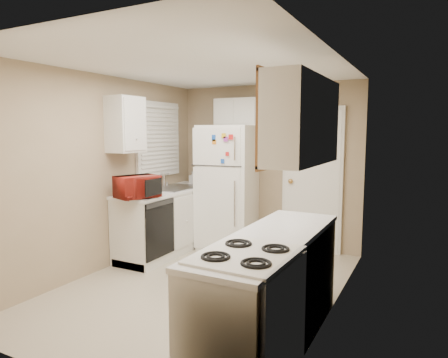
% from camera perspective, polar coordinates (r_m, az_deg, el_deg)
% --- Properties ---
extents(floor, '(3.80, 3.80, 0.00)m').
position_cam_1_polar(floor, '(4.62, -2.97, -14.98)').
color(floor, beige).
rests_on(floor, ground).
extents(ceiling, '(3.80, 3.80, 0.00)m').
position_cam_1_polar(ceiling, '(4.34, -3.17, 15.87)').
color(ceiling, white).
rests_on(ceiling, floor).
extents(wall_left, '(3.80, 3.80, 0.00)m').
position_cam_1_polar(wall_left, '(5.17, -16.55, 0.82)').
color(wall_left, tan).
rests_on(wall_left, floor).
extents(wall_right, '(3.80, 3.80, 0.00)m').
position_cam_1_polar(wall_right, '(3.81, 15.39, -1.20)').
color(wall_right, tan).
rests_on(wall_right, floor).
extents(wall_back, '(2.80, 2.80, 0.00)m').
position_cam_1_polar(wall_back, '(6.03, 6.16, 1.88)').
color(wall_back, tan).
rests_on(wall_back, floor).
extents(wall_front, '(2.80, 2.80, 0.00)m').
position_cam_1_polar(wall_front, '(2.87, -22.76, -4.07)').
color(wall_front, tan).
rests_on(wall_front, floor).
extents(left_counter, '(0.60, 1.80, 0.90)m').
position_cam_1_polar(left_counter, '(5.79, -7.90, -5.88)').
color(left_counter, silver).
rests_on(left_counter, floor).
extents(dishwasher, '(0.03, 0.58, 0.72)m').
position_cam_1_polar(dishwasher, '(5.14, -9.15, -7.06)').
color(dishwasher, black).
rests_on(dishwasher, floor).
extents(sink, '(0.54, 0.74, 0.16)m').
position_cam_1_polar(sink, '(5.83, -7.11, -1.66)').
color(sink, gray).
rests_on(sink, left_counter).
extents(microwave, '(0.56, 0.43, 0.33)m').
position_cam_1_polar(microwave, '(5.01, -12.30, -0.97)').
color(microwave, maroon).
rests_on(microwave, left_counter).
extents(soap_bottle, '(0.09, 0.09, 0.19)m').
position_cam_1_polar(soap_bottle, '(6.32, -4.52, 0.30)').
color(soap_bottle, white).
rests_on(soap_bottle, left_counter).
extents(window_blinds, '(0.10, 0.98, 1.08)m').
position_cam_1_polar(window_blinds, '(5.92, -9.30, 5.62)').
color(window_blinds, silver).
rests_on(window_blinds, wall_left).
extents(upper_cabinet_left, '(0.30, 0.45, 0.70)m').
position_cam_1_polar(upper_cabinet_left, '(5.21, -13.88, 7.55)').
color(upper_cabinet_left, silver).
rests_on(upper_cabinet_left, wall_left).
extents(refrigerator, '(0.82, 0.80, 1.80)m').
position_cam_1_polar(refrigerator, '(5.87, 0.59, -1.15)').
color(refrigerator, white).
rests_on(refrigerator, floor).
extents(cabinet_over_fridge, '(0.70, 0.30, 0.40)m').
position_cam_1_polar(cabinet_over_fridge, '(6.03, 2.14, 9.52)').
color(cabinet_over_fridge, silver).
rests_on(cabinet_over_fridge, wall_back).
extents(interior_door, '(0.86, 0.06, 2.08)m').
position_cam_1_polar(interior_door, '(5.79, 12.46, -0.24)').
color(interior_door, white).
rests_on(interior_door, floor).
extents(right_counter, '(0.60, 2.00, 0.90)m').
position_cam_1_polar(right_counter, '(3.34, 6.70, -15.51)').
color(right_counter, silver).
rests_on(right_counter, floor).
extents(stove, '(0.61, 0.74, 0.89)m').
position_cam_1_polar(stove, '(2.86, 3.17, -19.64)').
color(stove, white).
rests_on(stove, floor).
extents(upper_cabinet_right, '(0.30, 1.20, 0.70)m').
position_cam_1_polar(upper_cabinet_right, '(3.33, 11.32, 8.14)').
color(upper_cabinet_right, silver).
rests_on(upper_cabinet_right, wall_right).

